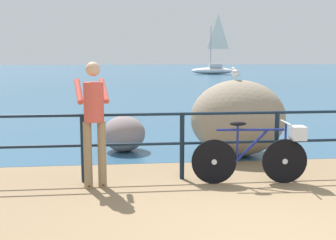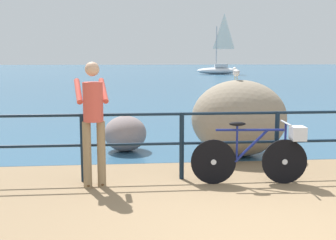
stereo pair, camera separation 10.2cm
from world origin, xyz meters
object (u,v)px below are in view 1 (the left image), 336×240
object	(u,v)px
seagull	(235,72)
sailboat	(213,67)
bicycle	(260,152)
person_at_railing	(94,118)
breakwater_boulder_main	(238,118)
breakwater_boulder_left	(124,134)

from	to	relation	value
seagull	sailboat	distance (m)	37.36
bicycle	person_at_railing	xyz separation A→B (m)	(-2.39, 0.08, 0.53)
bicycle	breakwater_boulder_main	xyz separation A→B (m)	(0.16, 1.81, 0.25)
breakwater_boulder_left	sailboat	bearing A→B (deg)	75.18
seagull	sailboat	size ratio (longest dim) A/B	0.05
person_at_railing	breakwater_boulder_left	size ratio (longest dim) A/B	2.08
person_at_railing	seagull	size ratio (longest dim) A/B	5.31
bicycle	person_at_railing	size ratio (longest dim) A/B	0.95
bicycle	sailboat	size ratio (longest dim) A/B	0.28
breakwater_boulder_main	seagull	world-z (taller)	seagull
sailboat	breakwater_boulder_main	bearing A→B (deg)	83.83
person_at_railing	sailboat	xyz separation A→B (m)	(9.97, 38.40, -0.28)
breakwater_boulder_main	breakwater_boulder_left	world-z (taller)	breakwater_boulder_main
bicycle	person_at_railing	bearing A→B (deg)	-177.45
person_at_railing	breakwater_boulder_main	xyz separation A→B (m)	(2.55, 1.73, -0.28)
breakwater_boulder_left	seagull	bearing A→B (deg)	-14.46
bicycle	breakwater_boulder_left	size ratio (longest dim) A/B	1.98
breakwater_boulder_main	sailboat	world-z (taller)	sailboat
person_at_railing	sailboat	distance (m)	39.67
bicycle	breakwater_boulder_main	world-z (taller)	breakwater_boulder_main
bicycle	seagull	size ratio (longest dim) A/B	5.07
breakwater_boulder_main	sailboat	distance (m)	37.41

